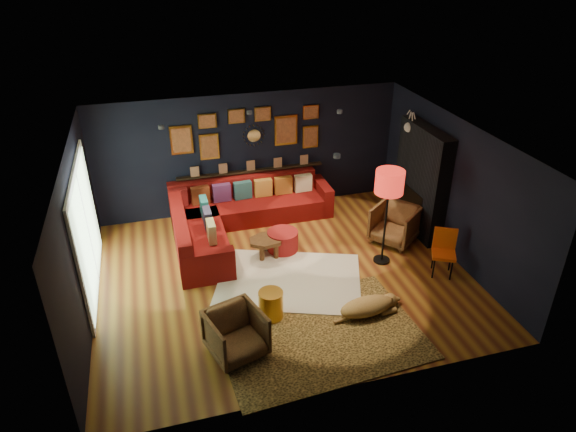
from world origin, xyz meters
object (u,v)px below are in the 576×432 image
object	(u,v)px
dog	(367,304)
floor_lamp	(389,186)
armchair_right	(395,223)
coffee_table	(267,242)
gold_stool	(271,305)
pouf	(283,241)
orange_chair	(444,248)
sectional	(231,217)
armchair_left	(236,332)

from	to	relation	value
dog	floor_lamp	bearing A→B (deg)	50.69
armchair_right	dog	size ratio (longest dim) A/B	0.65
coffee_table	gold_stool	bearing A→B (deg)	-101.78
coffee_table	floor_lamp	xyz separation A→B (m)	(2.04, -0.73, 1.24)
armchair_right	gold_stool	world-z (taller)	armchair_right
coffee_table	floor_lamp	world-z (taller)	floor_lamp
armchair_right	dog	world-z (taller)	armchair_right
pouf	dog	xyz separation A→B (m)	(0.80, -2.21, -0.01)
orange_chair	armchair_right	bearing A→B (deg)	133.27
pouf	dog	size ratio (longest dim) A/B	0.47
floor_lamp	dog	bearing A→B (deg)	-123.38
sectional	floor_lamp	world-z (taller)	floor_lamp
armchair_left	dog	xyz separation A→B (m)	(2.18, 0.28, -0.17)
gold_stool	dog	size ratio (longest dim) A/B	0.39
floor_lamp	dog	size ratio (longest dim) A/B	1.46
gold_stool	floor_lamp	world-z (taller)	floor_lamp
sectional	orange_chair	world-z (taller)	same
sectional	floor_lamp	xyz separation A→B (m)	(2.51, -1.86, 1.25)
pouf	armchair_right	distance (m)	2.26
armchair_left	floor_lamp	world-z (taller)	floor_lamp
sectional	coffee_table	size ratio (longest dim) A/B	4.20
coffee_table	orange_chair	xyz separation A→B (m)	(2.92, -1.35, 0.18)
armchair_left	armchair_right	bearing A→B (deg)	14.66
pouf	dog	bearing A→B (deg)	-70.13
sectional	coffee_table	world-z (taller)	sectional
coffee_table	pouf	bearing A→B (deg)	19.53
gold_stool	orange_chair	size ratio (longest dim) A/B	0.57
coffee_table	orange_chair	world-z (taller)	orange_chair
floor_lamp	armchair_right	bearing A→B (deg)	48.79
sectional	armchair_right	distance (m)	3.30
armchair_left	dog	bearing A→B (deg)	-9.98
gold_stool	armchair_right	bearing A→B (deg)	28.96
pouf	armchair_left	distance (m)	2.85
pouf	orange_chair	size ratio (longest dim) A/B	0.69
gold_stool	dog	world-z (taller)	gold_stool
armchair_right	floor_lamp	size ratio (longest dim) A/B	0.45
orange_chair	dog	bearing A→B (deg)	-129.80
pouf	armchair_left	bearing A→B (deg)	-118.86
gold_stool	dog	xyz separation A→B (m)	(1.50, -0.35, -0.03)
sectional	orange_chair	bearing A→B (deg)	-36.07
dog	gold_stool	bearing A→B (deg)	160.86
gold_stool	orange_chair	world-z (taller)	orange_chair
gold_stool	orange_chair	distance (m)	3.32
armchair_left	gold_stool	size ratio (longest dim) A/B	1.59
coffee_table	dog	bearing A→B (deg)	-61.52
sectional	floor_lamp	bearing A→B (deg)	-36.48
pouf	orange_chair	bearing A→B (deg)	-29.57
armchair_right	floor_lamp	bearing A→B (deg)	-79.81
orange_chair	dog	world-z (taller)	orange_chair
sectional	coffee_table	xyz separation A→B (m)	(0.48, -1.13, 0.00)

